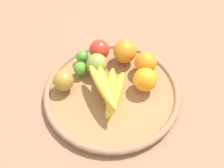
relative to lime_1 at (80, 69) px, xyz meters
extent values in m
plane|color=#956B50|center=(0.12, -0.04, -0.05)|extent=(2.40, 2.40, 0.00)
cylinder|color=#A07347|center=(0.12, -0.04, -0.04)|extent=(0.43, 0.43, 0.02)
torus|color=#9F7456|center=(0.12, -0.04, -0.03)|extent=(0.44, 0.44, 0.02)
sphere|color=#51A529|center=(0.00, 0.00, 0.00)|extent=(0.06, 0.06, 0.04)
ellipsoid|color=yellow|center=(0.14, -0.07, -0.01)|extent=(0.04, 0.19, 0.03)
ellipsoid|color=yellow|center=(0.12, -0.07, 0.01)|extent=(0.07, 0.19, 0.03)
ellipsoid|color=yellow|center=(0.11, -0.07, 0.02)|extent=(0.12, 0.18, 0.03)
ellipsoid|color=yellow|center=(0.10, -0.08, 0.04)|extent=(0.14, 0.16, 0.03)
sphere|color=orange|center=(0.13, 0.10, 0.02)|extent=(0.11, 0.11, 0.08)
sphere|color=red|center=(0.04, 0.09, 0.01)|extent=(0.09, 0.09, 0.07)
sphere|color=#AB852F|center=(-0.03, -0.07, 0.01)|extent=(0.09, 0.09, 0.07)
sphere|color=orange|center=(0.21, 0.07, 0.01)|extent=(0.10, 0.10, 0.07)
sphere|color=orange|center=(0.22, -0.01, 0.01)|extent=(0.10, 0.10, 0.07)
sphere|color=#8EA141|center=(0.05, 0.02, 0.01)|extent=(0.08, 0.08, 0.07)
sphere|color=#539C33|center=(-0.01, 0.06, 0.00)|extent=(0.06, 0.06, 0.04)
camera|label=1|loc=(0.24, -0.49, 0.57)|focal=37.72mm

